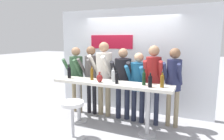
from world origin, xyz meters
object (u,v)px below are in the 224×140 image
tasting_table (111,90)px  wine_bottle_6 (144,78)px  wine_bottle_0 (92,73)px  wine_bottle_3 (162,80)px  wine_bottle_5 (117,78)px  wine_bottle_4 (69,72)px  person_center (123,76)px  wine_bottle_2 (113,75)px  person_center_right (138,80)px  person_right (153,76)px  person_center_left (104,71)px  bar_stool (72,114)px  person_far_right (174,78)px  person_far_left (76,72)px  person_left (91,72)px  wine_bottle_1 (150,81)px  decorative_vase (100,78)px

tasting_table → wine_bottle_6: wine_bottle_6 is taller
wine_bottle_0 → wine_bottle_3: wine_bottle_0 is taller
wine_bottle_5 → tasting_table: bearing=155.4°
wine_bottle_4 → wine_bottle_3: bearing=-0.7°
person_center → wine_bottle_2: 0.52m
person_center_right → wine_bottle_4: size_ratio=4.98×
person_right → wine_bottle_4: size_ratio=5.50×
tasting_table → wine_bottle_2: (0.03, 0.06, 0.32)m
wine_bottle_0 → wine_bottle_4: size_ratio=1.00×
person_center_left → person_center_right: bearing=4.0°
bar_stool → person_far_right: person_far_right is taller
wine_bottle_2 → person_far_left: bearing=160.0°
wine_bottle_4 → person_left: bearing=64.2°
wine_bottle_3 → person_center: bearing=149.9°
person_right → wine_bottle_1: 0.62m
person_center_right → wine_bottle_0: size_ratio=4.98×
person_right → wine_bottle_1: person_right is taller
person_center_right → wine_bottle_4: person_center_right is taller
bar_stool → wine_bottle_0: bearing=89.2°
tasting_table → wine_bottle_3: size_ratio=8.63×
person_center_left → person_right: person_center_left is taller
person_far_left → person_left: size_ratio=0.98×
person_far_right → wine_bottle_2: bearing=-151.2°
person_far_left → wine_bottle_3: size_ratio=5.66×
person_center_right → wine_bottle_4: bearing=-155.2°
person_far_right → wine_bottle_4: person_far_right is taller
wine_bottle_0 → decorative_vase: 0.29m
person_far_left → person_center_right: (1.66, 0.03, -0.07)m
person_center → wine_bottle_4: 1.26m
person_center_left → wine_bottle_1: person_center_left is taller
person_left → person_center: 0.86m
bar_stool → person_far_left: (-0.73, 1.24, 0.57)m
bar_stool → wine_bottle_1: (1.35, 0.63, 0.65)m
wine_bottle_1 → person_far_left: bearing=163.5°
bar_stool → person_center_left: person_center_left is taller
wine_bottle_1 → person_center_right: bearing=123.1°
tasting_table → person_far_right: size_ratio=1.50×
wine_bottle_4 → wine_bottle_6: bearing=0.5°
person_far_right → person_far_left: bearing=-173.5°
bar_stool → wine_bottle_2: size_ratio=2.32×
person_center → wine_bottle_2: bearing=-100.8°
person_far_right → wine_bottle_2: 1.30m
person_left → wine_bottle_2: (0.83, -0.50, 0.07)m
wine_bottle_3 → person_left: bearing=162.8°
wine_bottle_5 → wine_bottle_0: bearing=170.2°
person_center → wine_bottle_1: person_center is taller
person_far_left → wine_bottle_5: 1.51m
tasting_table → decorative_vase: size_ratio=11.92×
person_center_left → person_right: 1.24m
person_center_left → wine_bottle_4: (-0.62, -0.57, 0.03)m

